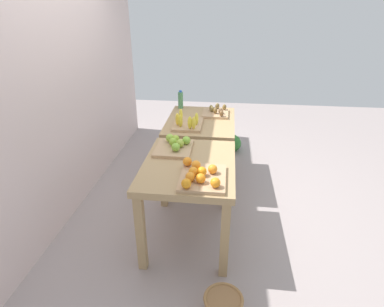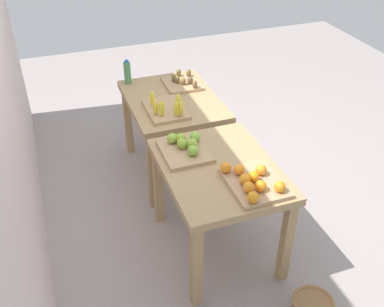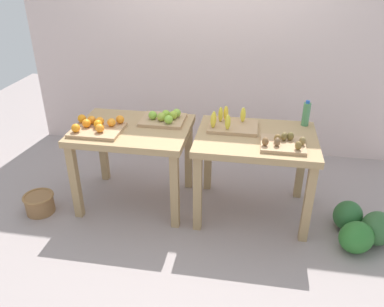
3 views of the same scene
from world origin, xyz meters
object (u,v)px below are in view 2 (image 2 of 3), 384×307
Objects in this scene: orange_bin at (253,182)px; watermelon_pile at (170,110)px; kiwi_bin at (182,82)px; apple_bin at (185,147)px; banana_crate at (166,108)px; display_table_right at (173,109)px; display_table_left at (219,180)px; water_bottle at (127,73)px.

orange_bin reaches higher than watermelon_pile.
apple_bin is at bearing 162.57° from kiwi_bin.
banana_crate reaches higher than orange_bin.
display_table_right is at bearing -11.07° from apple_bin.
banana_crate is (0.88, 0.13, 0.16)m from display_table_left.
water_bottle is 1.09m from watermelon_pile.
kiwi_bin reaches higher than display_table_right.
display_table_left is 1.60m from water_bottle.
display_table_right is 1.42m from orange_bin.
orange_bin is 0.66× the size of watermelon_pile.
water_bottle reaches higher than display_table_left.
orange_bin reaches higher than display_table_left.
display_table_left is 4.39× the size of water_bottle.
banana_crate is 0.70m from water_bottle.
display_table_left is at bearing 172.76° from kiwi_bin.
kiwi_bin is 0.53m from water_bottle.
display_table_left reaches higher than watermelon_pile.
watermelon_pile is (1.18, -0.39, -0.70)m from banana_crate.
banana_crate reaches higher than display_table_right.
water_bottle is at bearing 15.03° from banana_crate.
watermelon_pile is (2.06, -0.26, -0.54)m from display_table_left.
banana_crate reaches higher than kiwi_bin.
orange_bin is 0.62m from apple_bin.
kiwi_bin is at bearing 173.18° from watermelon_pile.
display_table_right is 0.31m from kiwi_bin.
apple_bin is (-0.86, 0.17, 0.16)m from display_table_right.
kiwi_bin is at bearing -113.78° from water_bottle.
display_table_right is at bearing -28.52° from banana_crate.
display_table_right is at bearing 164.77° from watermelon_pile.
orange_bin is at bearing 178.51° from kiwi_bin.
display_table_left is 2.84× the size of kiwi_bin.
banana_crate reaches higher than apple_bin.
apple_bin is 0.58× the size of watermelon_pile.
apple_bin reaches higher than orange_bin.
apple_bin reaches higher than display_table_right.
display_table_left is 1.50× the size of watermelon_pile.
kiwi_bin is 1.01m from watermelon_pile.
orange_bin reaches higher than kiwi_bin.
display_table_right is 0.89m from apple_bin.
orange_bin reaches higher than display_table_right.
watermelon_pile is (0.94, -0.26, -0.54)m from display_table_right.
display_table_left and display_table_right have the same top height.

